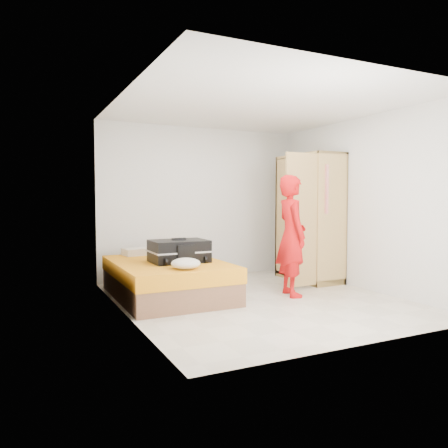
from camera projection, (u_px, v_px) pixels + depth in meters
name	position (u px, v px, depth m)	size (l,w,h in m)	color
room	(259.00, 204.00, 5.83)	(4.00, 4.02, 2.60)	beige
bed	(168.00, 279.00, 6.08)	(1.42, 2.02, 0.50)	brown
wardrobe	(309.00, 221.00, 7.25)	(1.17, 1.23, 2.10)	tan
person	(292.00, 236.00, 6.14)	(0.62, 0.41, 1.70)	red
suitcase	(179.00, 251.00, 6.00)	(0.78, 0.58, 0.33)	black
round_cushion	(186.00, 264.00, 5.39)	(0.37, 0.37, 0.14)	white
pillow	(142.00, 251.00, 6.78)	(0.59, 0.30, 0.11)	white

